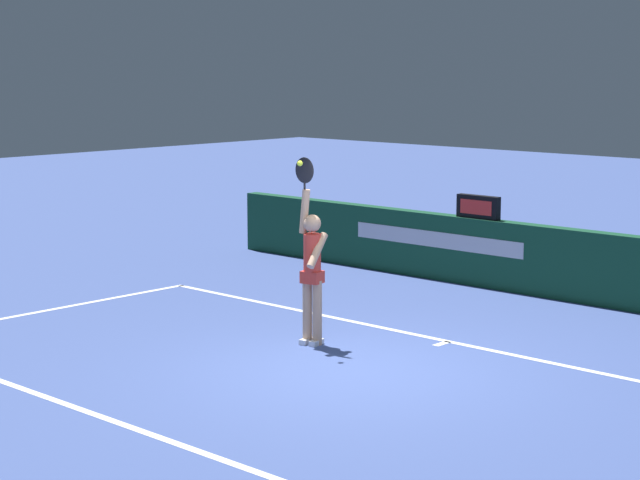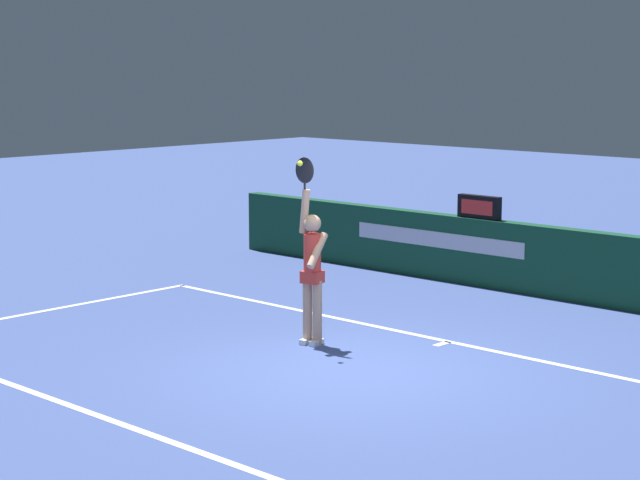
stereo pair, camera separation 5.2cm
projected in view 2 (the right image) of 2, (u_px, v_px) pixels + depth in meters
name	position (u px, v px, depth m)	size (l,w,h in m)	color
ground_plane	(354.00, 370.00, 13.64)	(60.00, 60.00, 0.00)	#3B4F8E
court_lines	(319.00, 380.00, 13.19)	(11.21, 5.20, 0.00)	white
back_wall	(583.00, 266.00, 17.39)	(14.82, 0.27, 1.13)	#13452B
speed_display	(479.00, 207.00, 18.60)	(0.80, 0.15, 0.38)	black
tennis_player	(312.00, 267.00, 14.73)	(0.48, 0.44, 2.48)	tan
tennis_ball	(300.00, 163.00, 14.32)	(0.07, 0.07, 0.07)	#C9E32F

